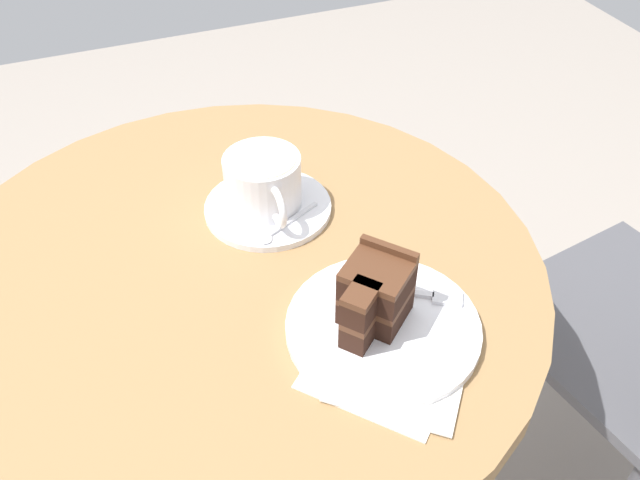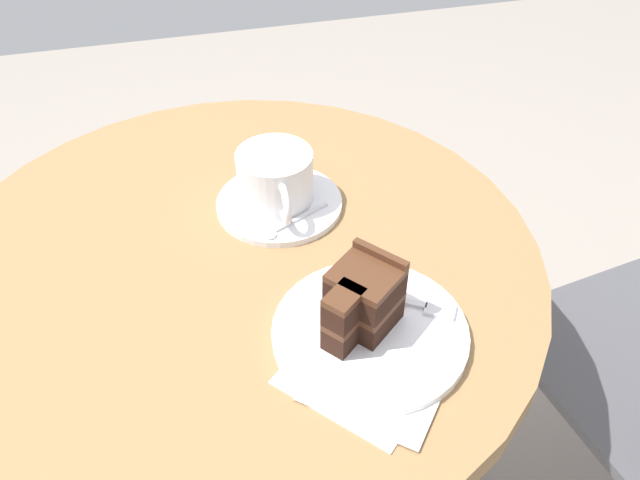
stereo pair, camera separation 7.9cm
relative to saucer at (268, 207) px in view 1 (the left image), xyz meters
name	(u,v)px [view 1 (the left image)]	position (x,y,z in m)	size (l,w,h in m)	color
cafe_table	(242,330)	(0.08, -0.07, -0.12)	(0.75, 0.75, 0.72)	olive
saucer	(268,207)	(0.00, 0.00, 0.00)	(0.17, 0.17, 0.01)	white
coffee_cup	(263,181)	(0.00, 0.00, 0.04)	(0.13, 0.10, 0.07)	white
teaspoon	(281,227)	(0.05, 0.00, 0.01)	(0.05, 0.09, 0.00)	silver
cake_plate	(383,327)	(0.24, 0.05, 0.00)	(0.21, 0.21, 0.01)	white
cake_slice	(374,295)	(0.23, 0.04, 0.04)	(0.09, 0.10, 0.08)	black
fork	(417,294)	(0.22, 0.10, 0.01)	(0.08, 0.12, 0.00)	silver
napkin	(391,364)	(0.29, 0.04, 0.00)	(0.21, 0.21, 0.00)	silver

